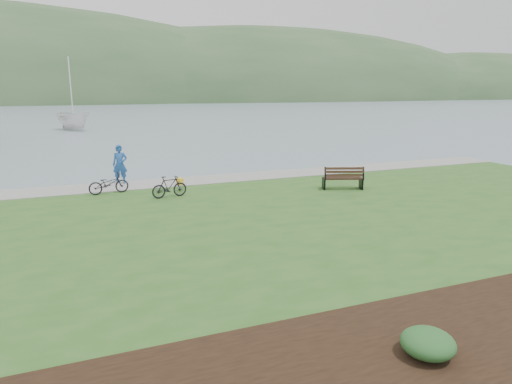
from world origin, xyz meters
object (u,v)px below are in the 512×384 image
Objects in this scene: person at (120,161)px; bicycle_a at (109,184)px; sailboat at (74,130)px; park_bench at (343,178)px.

bicycle_a is (-0.71, -2.01, -0.66)m from person.
person is 37.37m from sailboat.
sailboat reaches higher than bicycle_a.
bicycle_a is (-10.00, 3.09, -0.10)m from park_bench.
person is at bearing 171.44° from park_bench.
park_bench is at bearing -103.97° from sailboat.
bicycle_a is 39.33m from sailboat.
park_bench is 0.07× the size of sailboat.
sailboat is at bearing 124.75° from park_bench.
sailboat reaches higher than park_bench.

